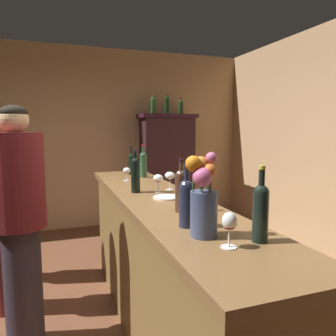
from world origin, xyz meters
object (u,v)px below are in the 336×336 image
at_px(wine_bottle_chardonnay, 143,163).
at_px(wine_bottle_riesling, 181,188).
at_px(wine_bottle_rose, 131,163).
at_px(wine_bottle_malbec, 136,173).
at_px(cheese_plate, 167,197).
at_px(display_cabinet, 167,168).
at_px(wine_bottle_syrah, 186,200).
at_px(wine_glass_mid, 170,176).
at_px(display_bottle_left, 153,105).
at_px(bar_counter, 159,267).
at_px(wine_glass_spare, 158,179).
at_px(display_bottle_center, 181,107).
at_px(display_bottle_midleft, 167,105).
at_px(wine_glass_front, 127,171).
at_px(flower_arrangement, 203,197).
at_px(wine_bottle_pinot, 261,210).
at_px(patron_in_grey, 20,218).
at_px(wine_glass_rear, 229,223).

bearing_deg(wine_bottle_chardonnay, wine_bottle_riesling, -95.95).
relative_size(wine_bottle_rose, wine_bottle_malbec, 0.94).
distance_m(wine_bottle_riesling, cheese_plate, 0.40).
bearing_deg(display_cabinet, cheese_plate, -109.34).
distance_m(wine_bottle_syrah, wine_glass_mid, 0.99).
distance_m(wine_bottle_chardonnay, display_bottle_left, 2.02).
height_order(bar_counter, wine_glass_spare, wine_glass_spare).
bearing_deg(wine_bottle_riesling, display_cabinet, 72.16).
bearing_deg(wine_glass_mid, display_bottle_left, 76.06).
distance_m(display_cabinet, wine_glass_mid, 2.65).
relative_size(wine_bottle_rose, wine_bottle_riesling, 0.97).
distance_m(wine_glass_spare, display_bottle_center, 2.93).
bearing_deg(wine_glass_mid, cheese_plate, -113.88).
distance_m(cheese_plate, display_bottle_center, 3.15).
bearing_deg(display_bottle_midleft, wine_bottle_riesling, -107.78).
bearing_deg(wine_glass_front, wine_glass_mid, -67.77).
distance_m(wine_glass_spare, display_bottle_left, 2.78).
bearing_deg(cheese_plate, wine_bottle_malbec, 119.25).
height_order(display_cabinet, flower_arrangement, display_cabinet).
relative_size(wine_bottle_riesling, display_bottle_midleft, 0.94).
bearing_deg(wine_bottle_rose, display_bottle_left, 65.28).
xyz_separation_m(wine_bottle_malbec, wine_bottle_pinot, (0.24, -1.24, -0.01)).
distance_m(wine_bottle_syrah, patron_in_grey, 1.31).
distance_m(wine_bottle_rose, wine_glass_spare, 1.02).
relative_size(wine_bottle_syrah, display_bottle_center, 1.12).
distance_m(wine_bottle_malbec, flower_arrangement, 1.09).
xyz_separation_m(wine_bottle_chardonnay, flower_arrangement, (-0.22, -1.82, 0.04)).
distance_m(wine_bottle_syrah, wine_bottle_riesling, 0.30).
xyz_separation_m(display_bottle_left, display_bottle_center, (0.46, -0.00, -0.02)).
distance_m(wine_bottle_syrah, wine_glass_rear, 0.33).
bearing_deg(patron_in_grey, wine_bottle_rose, 72.24).
xyz_separation_m(wine_glass_mid, wine_glass_spare, (-0.12, -0.07, -0.01)).
height_order(display_cabinet, display_bottle_left, display_bottle_left).
height_order(flower_arrangement, display_bottle_left, display_bottle_left).
bearing_deg(display_bottle_center, wine_glass_mid, -113.41).
bearing_deg(wine_bottle_chardonnay, display_bottle_midleft, 63.97).
height_order(wine_bottle_rose, display_bottle_left, display_bottle_left).
bearing_deg(bar_counter, display_bottle_midleft, 69.59).
xyz_separation_m(wine_bottle_chardonnay, display_bottle_midleft, (0.87, 1.78, 0.72)).
distance_m(wine_bottle_riesling, wine_glass_spare, 0.60).
height_order(wine_bottle_syrah, display_bottle_left, display_bottle_left).
bearing_deg(display_bottle_center, wine_bottle_malbec, -118.50).
bearing_deg(wine_glass_front, cheese_plate, -83.39).
bearing_deg(wine_bottle_rose, wine_glass_front, -109.15).
relative_size(display_bottle_left, patron_in_grey, 0.18).
bearing_deg(bar_counter, display_bottle_left, 73.87).
bearing_deg(wine_bottle_rose, wine_bottle_pinot, -88.55).
bearing_deg(wine_bottle_syrah, wine_glass_spare, 81.31).
bearing_deg(wine_bottle_rose, wine_bottle_chardonnay, -73.33).
xyz_separation_m(wine_bottle_riesling, wine_bottle_pinot, (0.13, -0.59, 0.00)).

